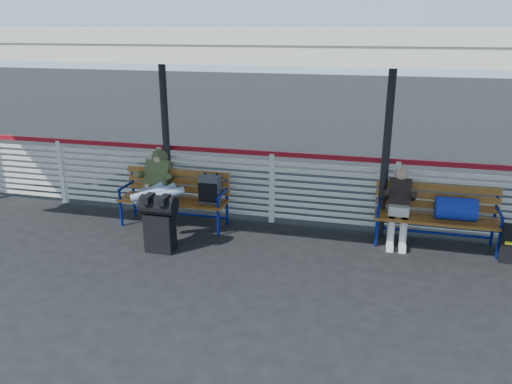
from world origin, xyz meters
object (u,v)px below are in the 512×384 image
(luggage_stack, at_px, (159,221))
(bench_left, at_px, (185,192))
(traveler_man, at_px, (157,189))
(bench_right, at_px, (446,210))
(companion_person, at_px, (399,206))

(luggage_stack, height_order, bench_left, bench_left)
(luggage_stack, distance_m, traveler_man, 0.81)
(bench_right, height_order, companion_person, companion_person)
(traveler_man, height_order, companion_person, traveler_man)
(companion_person, bearing_deg, bench_left, -177.30)
(luggage_stack, distance_m, bench_right, 4.24)
(luggage_stack, height_order, bench_right, bench_right)
(bench_left, distance_m, companion_person, 3.40)
(companion_person, bearing_deg, bench_right, 0.70)
(luggage_stack, bearing_deg, traveler_man, 117.21)
(bench_right, xyz_separation_m, traveler_man, (-4.41, -0.51, 0.13))
(bench_right, bearing_deg, luggage_stack, -163.55)
(traveler_man, xyz_separation_m, companion_person, (3.74, 0.51, -0.12))
(luggage_stack, xyz_separation_m, bench_right, (4.07, 1.20, 0.12))
(luggage_stack, relative_size, bench_left, 0.48)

